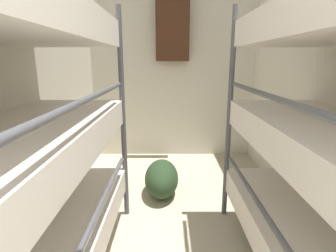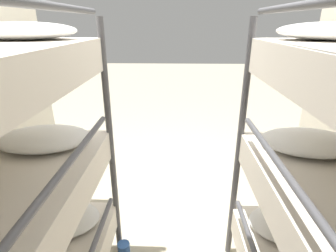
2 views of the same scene
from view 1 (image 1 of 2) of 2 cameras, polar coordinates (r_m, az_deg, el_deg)
The scene contains 5 objects.
wall_left at distance 2.06m, azimuth -32.75°, elevation 8.70°, with size 0.06×4.16×2.52m.
wall_back at distance 3.79m, azimuth 1.13°, elevation 12.28°, with size 2.40×0.06×2.52m.
bunk_stack_left_near at distance 1.43m, azimuth -30.25°, elevation -4.26°, with size 0.71×1.92×1.83m.
duffel_bag at distance 2.80m, azimuth -1.34°, elevation -11.27°, with size 0.35×0.61×0.35m.
hanging_coat at distance 3.66m, azimuth 1.07°, elevation 20.99°, with size 0.44×0.12×0.90m.
Camera 1 is at (-0.07, 0.28, 1.37)m, focal length 28.00 mm.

